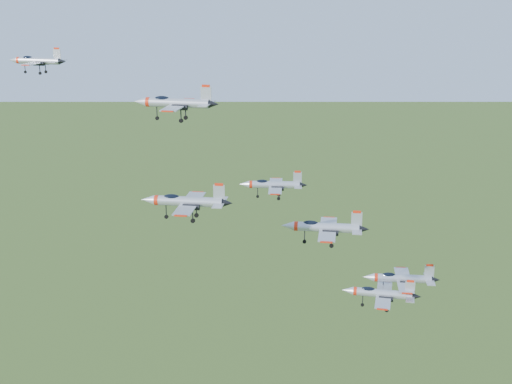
{
  "coord_description": "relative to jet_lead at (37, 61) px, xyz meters",
  "views": [
    {
      "loc": [
        18.79,
        -108.87,
        168.33
      ],
      "look_at": [
        12.79,
        0.13,
        135.28
      ],
      "focal_mm": 50.0,
      "sensor_mm": 36.0,
      "label": 1
    }
  ],
  "objects": [
    {
      "name": "jet_right_low",
      "position": [
        50.27,
        -25.69,
        -21.07
      ],
      "size": [
        13.01,
        10.78,
        3.48
      ],
      "rotation": [
        0.0,
        0.0,
        -0.08
      ],
      "color": "#A7ABB3"
    },
    {
      "name": "jet_lead",
      "position": [
        0.0,
        0.0,
        0.0
      ],
      "size": [
        11.15,
        9.35,
        2.99
      ],
      "rotation": [
        0.0,
        0.0,
        -0.18
      ],
      "color": "#A7ABB3"
    },
    {
      "name": "jet_left_low",
      "position": [
        42.1,
        -7.73,
        -19.89
      ],
      "size": [
        11.71,
        9.6,
        3.14
      ],
      "rotation": [
        0.0,
        0.0,
        0.0
      ],
      "color": "#A7ABB3"
    },
    {
      "name": "jet_trail",
      "position": [
        60.47,
        -14.79,
        -36.46
      ],
      "size": [
        13.19,
        11.04,
        3.53
      ],
      "rotation": [
        0.0,
        0.0,
        -0.16
      ],
      "color": "#A7ABB3"
    },
    {
      "name": "jet_left_high",
      "position": [
        27.15,
        -16.14,
        -4.47
      ],
      "size": [
        13.78,
        11.5,
        3.69
      ],
      "rotation": [
        0.0,
        0.0,
        -0.14
      ],
      "color": "#A7ABB3"
    },
    {
      "name": "jet_extra",
      "position": [
        64.23,
        -11.21,
        -35.24
      ],
      "size": [
        13.13,
        10.82,
        3.51
      ],
      "rotation": [
        0.0,
        0.0,
        -0.05
      ],
      "color": "#A7ABB3"
    },
    {
      "name": "jet_right_high",
      "position": [
        31.25,
        -34.25,
        -14.68
      ],
      "size": [
        12.65,
        10.48,
        3.38
      ],
      "rotation": [
        0.0,
        0.0,
        -0.08
      ],
      "color": "#A7ABB3"
    }
  ]
}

